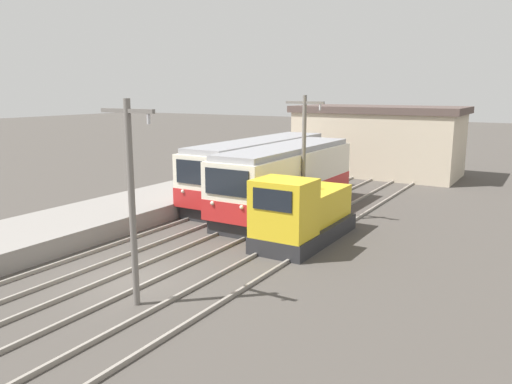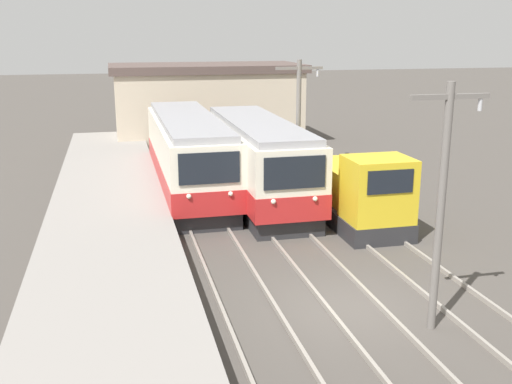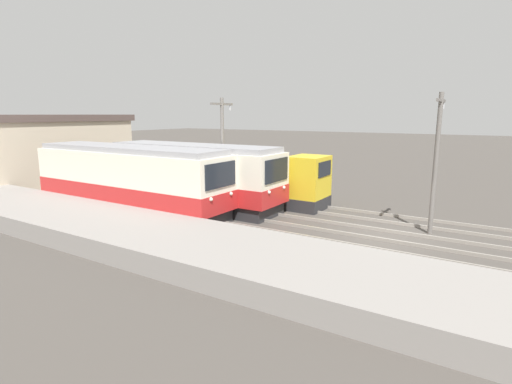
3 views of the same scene
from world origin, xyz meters
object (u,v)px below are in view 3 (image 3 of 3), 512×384
object	(u,v)px
commuter_train_center	(193,178)
catenary_mast_mid	(223,147)
catenary_mast_near	(436,158)
shunting_locomotive	(281,185)
commuter_train_left	(130,182)

from	to	relation	value
commuter_train_center	catenary_mast_mid	xyz separation A→B (m)	(1.51, -1.04, 1.74)
catenary_mast_near	shunting_locomotive	bearing A→B (deg)	79.94
catenary_mast_near	catenary_mast_mid	world-z (taller)	same
commuter_train_left	catenary_mast_mid	size ratio (longest dim) A/B	2.01
commuter_train_center	catenary_mast_near	world-z (taller)	catenary_mast_near
commuter_train_left	catenary_mast_near	bearing A→B (deg)	-73.61
commuter_train_left	catenary_mast_mid	world-z (taller)	catenary_mast_mid
commuter_train_center	shunting_locomotive	xyz separation A→B (m)	(3.00, -4.17, -0.47)
shunting_locomotive	catenary_mast_near	distance (m)	8.82
commuter_train_left	catenary_mast_mid	bearing A→B (deg)	-35.79
shunting_locomotive	catenary_mast_mid	world-z (taller)	catenary_mast_mid
commuter_train_left	commuter_train_center	xyz separation A→B (m)	(2.80, -2.07, -0.00)
commuter_train_center	catenary_mast_mid	distance (m)	2.52
catenary_mast_near	catenary_mast_mid	bearing A→B (deg)	90.00
catenary_mast_near	catenary_mast_mid	xyz separation A→B (m)	(0.00, 11.54, 0.00)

